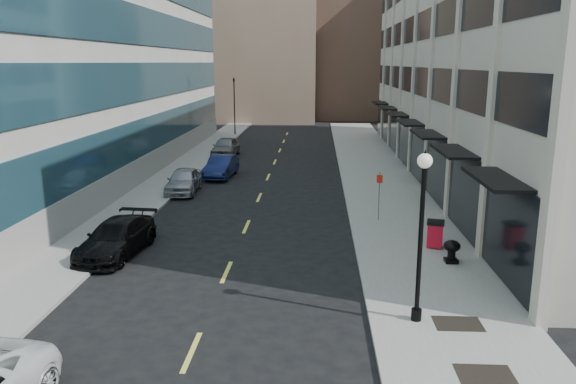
# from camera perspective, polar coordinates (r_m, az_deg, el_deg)

# --- Properties ---
(sidewalk_right) EXTENTS (5.00, 80.00, 0.15)m
(sidewalk_right) POSITION_cam_1_polar(r_m,az_deg,el_deg) (32.94, 10.15, -0.58)
(sidewalk_right) COLOR gray
(sidewalk_right) RESTS_ON ground
(sidewalk_left) EXTENTS (3.00, 80.00, 0.15)m
(sidewalk_left) POSITION_cam_1_polar(r_m,az_deg,el_deg) (34.13, -13.86, -0.28)
(sidewalk_left) COLOR gray
(sidewalk_left) RESTS_ON ground
(building_right) EXTENTS (15.30, 46.50, 18.25)m
(building_right) POSITION_cam_1_polar(r_m,az_deg,el_deg) (41.09, 23.00, 13.83)
(building_right) COLOR beige
(building_right) RESTS_ON ground
(building_left) EXTENTS (16.14, 46.00, 20.00)m
(building_left) POSITION_cam_1_polar(r_m,az_deg,el_deg) (43.37, -24.30, 14.94)
(building_left) COLOR beige
(building_left) RESTS_ON ground
(skyline_tan_near) EXTENTS (14.00, 18.00, 28.00)m
(skyline_tan_near) POSITION_cam_1_polar(r_m,az_deg,el_deg) (80.35, -2.36, 17.52)
(skyline_tan_near) COLOR #8C715B
(skyline_tan_near) RESTS_ON ground
(skyline_tan_far) EXTENTS (12.00, 14.00, 22.00)m
(skyline_tan_far) POSITION_cam_1_polar(r_m,az_deg,el_deg) (91.49, -8.20, 14.98)
(skyline_tan_far) COLOR #8C715B
(skyline_tan_far) RESTS_ON ground
(skyline_stone) EXTENTS (10.00, 14.00, 20.00)m
(skyline_stone) POSITION_cam_1_polar(r_m,az_deg,el_deg) (79.17, 14.12, 14.32)
(skyline_stone) COLOR beige
(skyline_stone) RESTS_ON ground
(grate_mid) EXTENTS (1.40, 1.00, 0.01)m
(grate_mid) POSITION_cam_1_polar(r_m,az_deg,el_deg) (15.43, 19.41, -17.11)
(grate_mid) COLOR black
(grate_mid) RESTS_ON sidewalk_right
(grate_far) EXTENTS (1.40, 1.00, 0.01)m
(grate_far) POSITION_cam_1_polar(r_m,az_deg,el_deg) (17.82, 16.88, -12.67)
(grate_far) COLOR black
(grate_far) RESTS_ON sidewalk_right
(road_centerline) EXTENTS (0.15, 68.20, 0.01)m
(road_centerline) POSITION_cam_1_polar(r_m,az_deg,el_deg) (29.97, -3.53, -1.89)
(road_centerline) COLOR #D8CC4C
(road_centerline) RESTS_ON ground
(traffic_signal) EXTENTS (0.66, 0.66, 6.98)m
(traffic_signal) POSITION_cam_1_polar(r_m,az_deg,el_deg) (60.46, -5.52, 11.09)
(traffic_signal) COLOR black
(traffic_signal) RESTS_ON ground
(car_black_pickup) EXTENTS (2.46, 5.07, 1.42)m
(car_black_pickup) POSITION_cam_1_polar(r_m,az_deg,el_deg) (24.04, -17.04, -4.50)
(car_black_pickup) COLOR black
(car_black_pickup) RESTS_ON ground
(car_silver_sedan) EXTENTS (1.92, 4.44, 1.49)m
(car_silver_sedan) POSITION_cam_1_polar(r_m,az_deg,el_deg) (34.45, -10.55, 1.15)
(car_silver_sedan) COLOR #9A9EA3
(car_silver_sedan) RESTS_ON ground
(car_blue_sedan) EXTENTS (1.90, 4.57, 1.47)m
(car_blue_sedan) POSITION_cam_1_polar(r_m,az_deg,el_deg) (38.75, -6.79, 2.57)
(car_blue_sedan) COLOR #131C48
(car_blue_sedan) RESTS_ON ground
(car_grey_sedan) EXTENTS (2.07, 4.77, 1.60)m
(car_grey_sedan) POSITION_cam_1_polar(r_m,az_deg,el_deg) (47.38, -6.37, 4.57)
(car_grey_sedan) COLOR slate
(car_grey_sedan) RESTS_ON ground
(trash_bin) EXTENTS (0.85, 0.86, 1.14)m
(trash_bin) POSITION_cam_1_polar(r_m,az_deg,el_deg) (24.25, 14.72, -4.06)
(trash_bin) COLOR red
(trash_bin) RESTS_ON sidewalk_right
(lamppost) EXTENTS (0.43, 0.43, 5.19)m
(lamppost) POSITION_cam_1_polar(r_m,az_deg,el_deg) (16.68, 13.40, -3.04)
(lamppost) COLOR black
(lamppost) RESTS_ON sidewalk_right
(sign_post) EXTENTS (0.28, 0.09, 2.42)m
(sign_post) POSITION_cam_1_polar(r_m,az_deg,el_deg) (27.59, 9.26, 0.29)
(sign_post) COLOR slate
(sign_post) RESTS_ON sidewalk_right
(urn_planter) EXTENTS (0.64, 0.64, 0.89)m
(urn_planter) POSITION_cam_1_polar(r_m,az_deg,el_deg) (22.64, 16.31, -5.58)
(urn_planter) COLOR black
(urn_planter) RESTS_ON sidewalk_right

